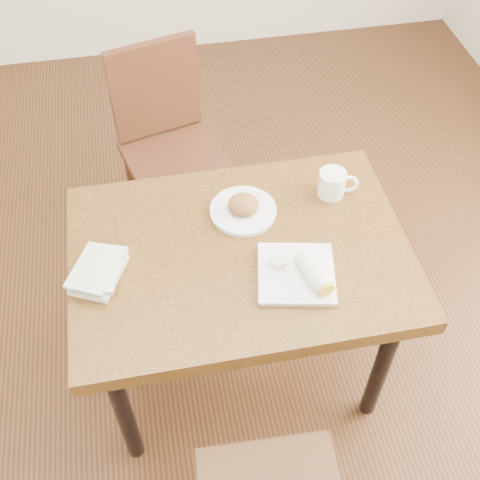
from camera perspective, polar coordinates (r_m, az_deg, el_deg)
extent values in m
cube|color=#472814|center=(2.63, 0.00, -11.48)|extent=(4.00, 5.00, 0.01)
cube|color=brown|center=(2.03, 0.00, -1.47)|extent=(1.13, 0.81, 0.06)
cylinder|color=black|center=(2.18, -10.99, -15.65)|extent=(0.06, 0.06, 0.69)
cylinder|color=black|center=(2.29, 13.31, -11.50)|extent=(0.06, 0.06, 0.69)
cylinder|color=black|center=(2.51, -11.87, -3.13)|extent=(0.06, 0.06, 0.69)
cylinder|color=black|center=(2.60, 8.87, -0.08)|extent=(0.06, 0.06, 0.69)
cylinder|color=#492E15|center=(2.21, 7.00, -20.91)|extent=(0.04, 0.04, 0.45)
cylinder|color=#432013|center=(3.09, -3.87, 7.18)|extent=(0.04, 0.04, 0.45)
cylinder|color=#432013|center=(3.02, -10.18, 5.10)|extent=(0.04, 0.04, 0.45)
cylinder|color=#432013|center=(2.85, -1.03, 2.82)|extent=(0.04, 0.04, 0.45)
cylinder|color=#432013|center=(2.77, -7.79, 0.46)|extent=(0.04, 0.04, 0.45)
cube|color=#432013|center=(2.76, -6.12, 7.58)|extent=(0.51, 0.51, 0.04)
cube|color=#432013|center=(2.74, -8.08, 14.00)|extent=(0.40, 0.14, 0.45)
cylinder|color=white|center=(2.11, 0.30, 2.69)|extent=(0.23, 0.23, 0.01)
cylinder|color=white|center=(2.11, 0.31, 2.88)|extent=(0.24, 0.24, 0.01)
ellipsoid|color=#B27538|center=(2.09, 0.31, 3.39)|extent=(0.14, 0.13, 0.06)
cylinder|color=white|center=(2.18, 8.70, 5.32)|extent=(0.10, 0.10, 0.10)
torus|color=white|center=(2.19, 10.18, 5.25)|extent=(0.08, 0.03, 0.08)
cylinder|color=tan|center=(2.15, 8.84, 6.18)|extent=(0.09, 0.09, 0.01)
cylinder|color=#F2E5CC|center=(2.15, 8.85, 6.24)|extent=(0.06, 0.06, 0.00)
cube|color=white|center=(1.94, 5.33, -3.28)|extent=(0.28, 0.28, 0.01)
cube|color=white|center=(1.94, 5.35, -3.10)|extent=(0.29, 0.29, 0.01)
cylinder|color=white|center=(1.90, 6.95, -2.96)|extent=(0.10, 0.16, 0.06)
cylinder|color=yellow|center=(1.87, 8.12, -4.58)|extent=(0.06, 0.04, 0.05)
cylinder|color=silver|center=(1.94, 3.72, -2.06)|extent=(0.05, 0.05, 0.03)
cylinder|color=red|center=(1.93, 3.74, -1.86)|extent=(0.04, 0.04, 0.01)
cube|color=white|center=(1.99, -13.24, -3.17)|extent=(0.20, 0.23, 0.02)
cube|color=silver|center=(1.97, -13.05, -2.60)|extent=(0.18, 0.22, 0.02)
cube|color=#81C292|center=(1.96, -13.56, -2.66)|extent=(0.20, 0.23, 0.01)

